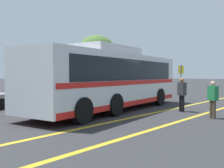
% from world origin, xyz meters
% --- Properties ---
extents(ground_plane, '(220.00, 220.00, 0.00)m').
position_xyz_m(ground_plane, '(0.00, 0.00, 0.00)').
color(ground_plane, '#2D2D30').
extents(lane_strip_0, '(30.68, 0.20, 0.01)m').
position_xyz_m(lane_strip_0, '(0.45, -2.05, 0.00)').
color(lane_strip_0, gold).
rests_on(lane_strip_0, ground_plane).
extents(lane_strip_1, '(30.68, 0.20, 0.01)m').
position_xyz_m(lane_strip_1, '(0.45, -4.00, 0.00)').
color(lane_strip_1, gold).
rests_on(lane_strip_1, ground_plane).
extents(curb_strip, '(38.68, 0.36, 0.15)m').
position_xyz_m(curb_strip, '(0.45, 6.96, 0.07)').
color(curb_strip, '#99999E').
rests_on(curb_strip, ground_plane).
extents(transit_bus, '(11.19, 3.81, 3.23)m').
position_xyz_m(transit_bus, '(0.44, 0.15, 1.63)').
color(transit_bus, silver).
rests_on(transit_bus, ground_plane).
extents(parked_car_2, '(4.17, 1.90, 1.44)m').
position_xyz_m(parked_car_2, '(0.75, 5.22, 0.72)').
color(parked_car_2, '#4C3823').
rests_on(parked_car_2, ground_plane).
extents(parked_car_3, '(4.18, 2.04, 1.44)m').
position_xyz_m(parked_car_3, '(6.27, 5.16, 0.74)').
color(parked_car_3, olive).
rests_on(parked_car_3, ground_plane).
extents(parked_car_4, '(4.53, 1.90, 1.33)m').
position_xyz_m(parked_car_4, '(12.03, 5.67, 0.69)').
color(parked_car_4, silver).
rests_on(parked_car_4, ground_plane).
extents(pedestrian_0, '(0.39, 0.47, 1.56)m').
position_xyz_m(pedestrian_0, '(1.12, -4.76, 0.88)').
color(pedestrian_0, brown).
rests_on(pedestrian_0, ground_plane).
extents(pedestrian_1, '(0.36, 0.47, 1.68)m').
position_xyz_m(pedestrian_1, '(2.21, -2.88, 0.95)').
color(pedestrian_1, black).
rests_on(pedestrian_1, ground_plane).
extents(bus_stop_sign, '(0.08, 0.40, 2.51)m').
position_xyz_m(bus_stop_sign, '(7.36, -0.38, 1.58)').
color(bus_stop_sign, '#59595E').
rests_on(bus_stop_sign, ground_plane).
extents(tree_0, '(4.68, 4.68, 6.31)m').
position_xyz_m(tree_0, '(11.72, 11.95, 3.97)').
color(tree_0, '#513823').
rests_on(tree_0, ground_plane).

